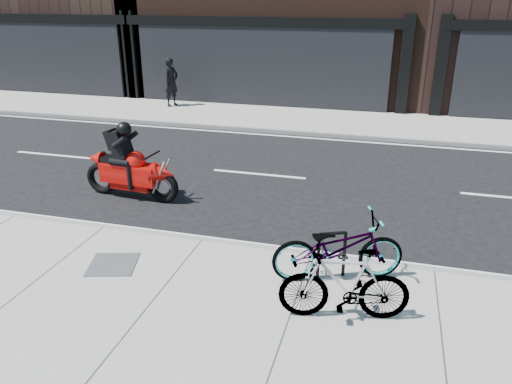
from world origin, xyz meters
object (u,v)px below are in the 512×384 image
(bicycle_rear, at_px, (344,284))
(bike_rack, at_px, (332,251))
(motorcycle, at_px, (134,168))
(utility_grate, at_px, (113,264))
(pedestrian, at_px, (171,82))
(bicycle_front, at_px, (338,248))

(bicycle_rear, bearing_deg, bike_rack, -175.66)
(motorcycle, bearing_deg, utility_grate, -64.70)
(motorcycle, bearing_deg, bicycle_rear, -30.38)
(bike_rack, bearing_deg, utility_grate, -170.39)
(bike_rack, xyz_separation_m, utility_grate, (-3.50, -0.59, -0.45))
(bicycle_rear, relative_size, pedestrian, 0.96)
(utility_grate, bearing_deg, pedestrian, 109.57)
(bike_rack, xyz_separation_m, bicycle_rear, (0.30, -1.02, 0.07))
(bicycle_front, xyz_separation_m, bicycle_rear, (0.20, -0.99, -0.01))
(pedestrian, bearing_deg, utility_grate, -142.67)
(bike_rack, bearing_deg, motorcycle, 152.82)
(bicycle_rear, distance_m, pedestrian, 14.40)
(bike_rack, relative_size, motorcycle, 0.33)
(utility_grate, bearing_deg, bike_rack, 9.61)
(bike_rack, relative_size, pedestrian, 0.42)
(motorcycle, distance_m, utility_grate, 3.24)
(bicycle_front, xyz_separation_m, pedestrian, (-7.72, 11.03, 0.39))
(bike_rack, distance_m, utility_grate, 3.58)
(bicycle_front, distance_m, motorcycle, 5.32)
(pedestrian, relative_size, utility_grate, 2.47)
(bicycle_front, bearing_deg, bike_rack, 52.74)
(bike_rack, bearing_deg, bicycle_rear, -73.84)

